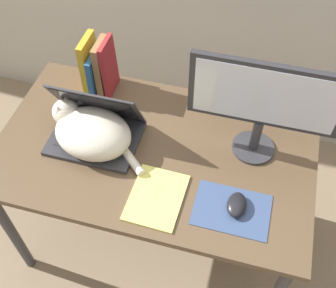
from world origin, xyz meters
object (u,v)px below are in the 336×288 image
Objects in this scene: book_row at (99,67)px; notepad at (156,197)px; laptop at (96,128)px; external_monitor at (265,103)px; computer_mouse at (237,205)px; cat at (91,131)px.

book_row is 1.03× the size of notepad.
external_monitor is (0.60, 0.10, 0.21)m from laptop.
external_monitor is 0.36m from computer_mouse.
book_row reaches higher than cat.
laptop is at bearing 163.08° from computer_mouse.
external_monitor reaches higher than cat.
laptop is at bearing -170.66° from external_monitor.
computer_mouse reaches higher than notepad.
external_monitor is 0.50m from notepad.
external_monitor is 2.16× the size of notepad.
laptop reaches higher than notepad.
external_monitor reaches higher than laptop.
computer_mouse is at bearing 6.95° from notepad.
computer_mouse is (0.58, -0.18, -0.03)m from laptop.
external_monitor is 5.16× the size of computer_mouse.
laptop is 0.65× the size of external_monitor.
notepad is at bearing -34.73° from laptop.
laptop is 0.84× the size of cat.
book_row is at bearing 107.23° from laptop.
external_monitor is at bearing 86.08° from computer_mouse.
computer_mouse is 0.28m from notepad.
cat is at bearing -90.21° from laptop.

